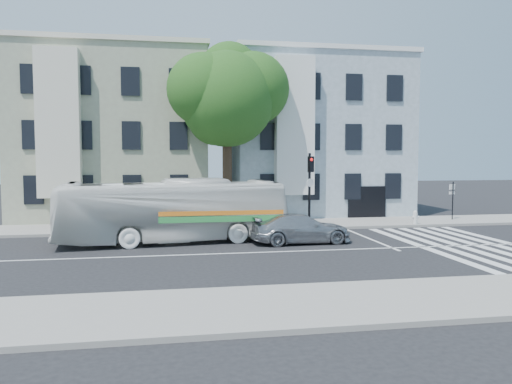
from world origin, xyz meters
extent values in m
plane|color=black|center=(0.00, 0.00, 0.00)|extent=(120.00, 120.00, 0.00)
cube|color=gray|center=(0.00, 8.00, 0.07)|extent=(80.00, 4.00, 0.15)
cube|color=gray|center=(0.00, -8.00, 0.07)|extent=(80.00, 4.00, 0.15)
cube|color=gray|center=(-7.00, 15.00, 5.50)|extent=(12.00, 10.00, 11.00)
cube|color=#85969F|center=(7.00, 15.00, 5.50)|extent=(12.00, 10.00, 11.00)
cylinder|color=#2D2116|center=(0.00, 8.50, 2.60)|extent=(0.56, 0.56, 5.20)
sphere|color=#194115|center=(0.00, 8.50, 7.50)|extent=(5.60, 5.60, 5.60)
sphere|color=#194115|center=(1.60, 8.90, 8.20)|extent=(4.40, 4.40, 4.40)
sphere|color=#194115|center=(-1.40, 8.20, 8.00)|extent=(4.20, 4.20, 4.20)
sphere|color=#194115|center=(0.30, 9.70, 9.20)|extent=(3.80, 3.80, 3.80)
sphere|color=#194115|center=(-0.60, 9.10, 6.50)|extent=(3.40, 3.40, 3.40)
imported|color=white|center=(-3.22, 3.26, 1.53)|extent=(3.83, 11.22, 3.06)
imported|color=#A8A9AF|center=(2.76, 2.02, 0.70)|extent=(2.17, 4.91, 1.40)
cylinder|color=black|center=(4.35, 6.05, 2.17)|extent=(0.14, 0.14, 4.33)
cube|color=black|center=(4.35, 5.80, 3.72)|extent=(0.35, 0.31, 0.88)
sphere|color=red|center=(4.35, 5.67, 3.97)|extent=(0.17, 0.17, 0.17)
cylinder|color=white|center=(4.35, 5.90, 2.68)|extent=(0.44, 0.19, 0.45)
cylinder|color=silver|center=(10.92, 6.30, 0.48)|extent=(0.26, 0.26, 0.66)
sphere|color=silver|center=(10.92, 6.30, 0.84)|extent=(0.24, 0.24, 0.24)
cylinder|color=silver|center=(10.92, 6.30, 0.57)|extent=(0.45, 0.17, 0.15)
cylinder|color=black|center=(14.31, 7.92, 1.35)|extent=(0.07, 0.07, 2.41)
cube|color=white|center=(14.31, 8.02, 2.22)|extent=(0.43, 0.12, 0.34)
cube|color=white|center=(14.31, 8.02, 1.83)|extent=(0.43, 0.12, 0.17)
camera|label=1|loc=(-3.46, -20.90, 4.10)|focal=35.00mm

